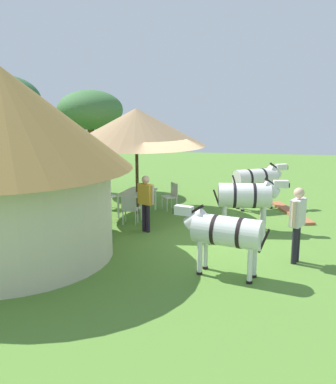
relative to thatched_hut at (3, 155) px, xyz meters
The scene contains 15 objects.
ground_plane 5.33m from the thatched_hut, 55.84° to the right, with size 36.00×36.00×0.00m, color #558331.
thatched_hut is the anchor object (origin of this frame).
shade_umbrella 4.81m from the thatched_hut, 25.81° to the right, with size 4.39×4.39×3.39m.
patio_dining_table 5.12m from the thatched_hut, 25.81° to the right, with size 1.54×1.09×0.74m.
patio_chair_east_end 6.24m from the thatched_hut, 31.43° to the right, with size 0.60×0.60×0.90m.
patio_chair_near_hut 5.26m from the thatched_hut, 11.03° to the right, with size 0.57×0.56×0.90m.
patio_chair_near_lawn 4.22m from the thatched_hut, 35.00° to the right, with size 0.44×0.46×0.90m.
guest_beside_umbrella 4.00m from the thatched_hut, 48.52° to the right, with size 0.38×0.52×1.61m.
guest_behind_table 3.15m from the thatched_hut, 18.54° to the right, with size 0.46×0.48×1.68m.
standing_watcher 6.85m from the thatched_hut, 84.01° to the right, with size 0.57×0.41×1.76m.
zebra_nearest_camera 6.48m from the thatched_hut, 61.36° to the right, with size 0.86×2.12×1.54m.
zebra_by_umbrella 5.31m from the thatched_hut, 93.59° to the right, with size 1.00×2.07×1.51m.
zebra_toward_hut 8.31m from the thatched_hut, 46.16° to the right, with size 1.27×1.90×1.56m.
acacia_tree_far_lawn 7.56m from the thatched_hut, ahead, with size 2.55×2.55×4.00m.
brick_patio_kerb 9.07m from the thatched_hut, 53.49° to the right, with size 2.80×0.36×0.08m, color #A9603B.
Camera 1 is at (-11.94, -1.47, 3.76)m, focal length 41.39 mm.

